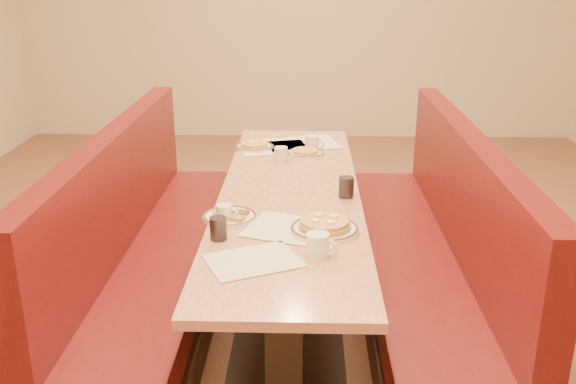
{
  "coord_description": "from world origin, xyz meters",
  "views": [
    {
      "loc": [
        0.08,
        -3.05,
        1.84
      ],
      "look_at": [
        0.0,
        -0.28,
        0.85
      ],
      "focal_mm": 40.0,
      "sensor_mm": 36.0,
      "label": 1
    }
  ],
  "objects_px": {
    "pancake_plate": "(325,227)",
    "soda_tumbler_mid": "(346,187)",
    "coffee_mug_b": "(225,213)",
    "booth_right": "(430,263)",
    "coffee_mug_d": "(281,154)",
    "coffee_mug_c": "(313,143)",
    "booth_left": "(151,260)",
    "eggs_plate": "(229,216)",
    "coffee_mug_a": "(319,245)",
    "diner_table": "(290,259)",
    "soda_tumbler_near": "(218,228)"
  },
  "relations": [
    {
      "from": "diner_table",
      "to": "eggs_plate",
      "type": "distance_m",
      "value": 0.6
    },
    {
      "from": "booth_left",
      "to": "coffee_mug_a",
      "type": "relative_size",
      "value": 19.85
    },
    {
      "from": "pancake_plate",
      "to": "coffee_mug_b",
      "type": "xyz_separation_m",
      "value": [
        -0.44,
        0.11,
        0.02
      ]
    },
    {
      "from": "diner_table",
      "to": "coffee_mug_c",
      "type": "xyz_separation_m",
      "value": [
        0.12,
        0.76,
        0.42
      ]
    },
    {
      "from": "coffee_mug_d",
      "to": "soda_tumbler_mid",
      "type": "distance_m",
      "value": 0.69
    },
    {
      "from": "pancake_plate",
      "to": "booth_right",
      "type": "bearing_deg",
      "value": 41.8
    },
    {
      "from": "diner_table",
      "to": "soda_tumbler_mid",
      "type": "height_order",
      "value": "soda_tumbler_mid"
    },
    {
      "from": "coffee_mug_b",
      "to": "coffee_mug_d",
      "type": "relative_size",
      "value": 0.93
    },
    {
      "from": "booth_left",
      "to": "coffee_mug_d",
      "type": "distance_m",
      "value": 0.96
    },
    {
      "from": "diner_table",
      "to": "pancake_plate",
      "type": "xyz_separation_m",
      "value": [
        0.16,
        -0.51,
        0.4
      ]
    },
    {
      "from": "coffee_mug_c",
      "to": "coffee_mug_d",
      "type": "bearing_deg",
      "value": -109.28
    },
    {
      "from": "booth_left",
      "to": "pancake_plate",
      "type": "distance_m",
      "value": 1.11
    },
    {
      "from": "booth_right",
      "to": "pancake_plate",
      "type": "distance_m",
      "value": 0.87
    },
    {
      "from": "booth_left",
      "to": "coffee_mug_b",
      "type": "xyz_separation_m",
      "value": [
        0.46,
        -0.4,
        0.43
      ]
    },
    {
      "from": "eggs_plate",
      "to": "coffee_mug_b",
      "type": "distance_m",
      "value": 0.04
    },
    {
      "from": "coffee_mug_c",
      "to": "booth_left",
      "type": "bearing_deg",
      "value": -118.81
    },
    {
      "from": "booth_left",
      "to": "soda_tumbler_mid",
      "type": "bearing_deg",
      "value": -3.87
    },
    {
      "from": "eggs_plate",
      "to": "coffee_mug_d",
      "type": "bearing_deg",
      "value": 77.46
    },
    {
      "from": "booth_left",
      "to": "pancake_plate",
      "type": "height_order",
      "value": "booth_left"
    },
    {
      "from": "booth_left",
      "to": "coffee_mug_c",
      "type": "relative_size",
      "value": 20.88
    },
    {
      "from": "soda_tumbler_near",
      "to": "soda_tumbler_mid",
      "type": "xyz_separation_m",
      "value": [
        0.56,
        0.53,
        0.0
      ]
    },
    {
      "from": "coffee_mug_b",
      "to": "soda_tumbler_mid",
      "type": "relative_size",
      "value": 0.99
    },
    {
      "from": "pancake_plate",
      "to": "coffee_mug_c",
      "type": "relative_size",
      "value": 2.48
    },
    {
      "from": "eggs_plate",
      "to": "soda_tumbler_near",
      "type": "height_order",
      "value": "soda_tumbler_near"
    },
    {
      "from": "diner_table",
      "to": "soda_tumbler_mid",
      "type": "bearing_deg",
      "value": -13.73
    },
    {
      "from": "eggs_plate",
      "to": "coffee_mug_a",
      "type": "distance_m",
      "value": 0.55
    },
    {
      "from": "pancake_plate",
      "to": "eggs_plate",
      "type": "height_order",
      "value": "pancake_plate"
    },
    {
      "from": "coffee_mug_c",
      "to": "coffee_mug_d",
      "type": "xyz_separation_m",
      "value": [
        -0.18,
        -0.23,
        -0.0
      ]
    },
    {
      "from": "booth_left",
      "to": "soda_tumbler_mid",
      "type": "relative_size",
      "value": 24.26
    },
    {
      "from": "coffee_mug_a",
      "to": "coffee_mug_c",
      "type": "bearing_deg",
      "value": 110.67
    },
    {
      "from": "booth_left",
      "to": "booth_right",
      "type": "distance_m",
      "value": 1.46
    },
    {
      "from": "coffee_mug_b",
      "to": "pancake_plate",
      "type": "bearing_deg",
      "value": -1.96
    },
    {
      "from": "diner_table",
      "to": "eggs_plate",
      "type": "height_order",
      "value": "eggs_plate"
    },
    {
      "from": "coffee_mug_a",
      "to": "coffee_mug_b",
      "type": "relative_size",
      "value": 1.24
    },
    {
      "from": "booth_right",
      "to": "pancake_plate",
      "type": "bearing_deg",
      "value": -138.2
    },
    {
      "from": "booth_right",
      "to": "coffee_mug_d",
      "type": "bearing_deg",
      "value": 146.18
    },
    {
      "from": "pancake_plate",
      "to": "coffee_mug_a",
      "type": "relative_size",
      "value": 2.36
    },
    {
      "from": "coffee_mug_b",
      "to": "soda_tumbler_mid",
      "type": "bearing_deg",
      "value": 42.54
    },
    {
      "from": "eggs_plate",
      "to": "soda_tumbler_mid",
      "type": "xyz_separation_m",
      "value": [
        0.54,
        0.31,
        0.04
      ]
    },
    {
      "from": "booth_left",
      "to": "coffee_mug_b",
      "type": "distance_m",
      "value": 0.74
    },
    {
      "from": "coffee_mug_d",
      "to": "soda_tumbler_mid",
      "type": "height_order",
      "value": "soda_tumbler_mid"
    },
    {
      "from": "diner_table",
      "to": "soda_tumbler_mid",
      "type": "distance_m",
      "value": 0.51
    },
    {
      "from": "pancake_plate",
      "to": "soda_tumbler_mid",
      "type": "distance_m",
      "value": 0.46
    },
    {
      "from": "diner_table",
      "to": "booth_left",
      "type": "bearing_deg",
      "value": 180.0
    },
    {
      "from": "diner_table",
      "to": "coffee_mug_d",
      "type": "distance_m",
      "value": 0.68
    },
    {
      "from": "pancake_plate",
      "to": "soda_tumbler_mid",
      "type": "bearing_deg",
      "value": 75.15
    },
    {
      "from": "eggs_plate",
      "to": "coffee_mug_d",
      "type": "distance_m",
      "value": 0.93
    },
    {
      "from": "pancake_plate",
      "to": "soda_tumbler_mid",
      "type": "height_order",
      "value": "soda_tumbler_mid"
    },
    {
      "from": "eggs_plate",
      "to": "coffee_mug_b",
      "type": "xyz_separation_m",
      "value": [
        -0.01,
        -0.03,
        0.03
      ]
    },
    {
      "from": "pancake_plate",
      "to": "coffee_mug_d",
      "type": "xyz_separation_m",
      "value": [
        -0.23,
        1.04,
        0.02
      ]
    }
  ]
}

